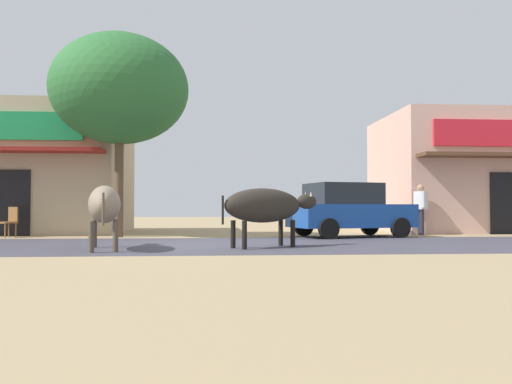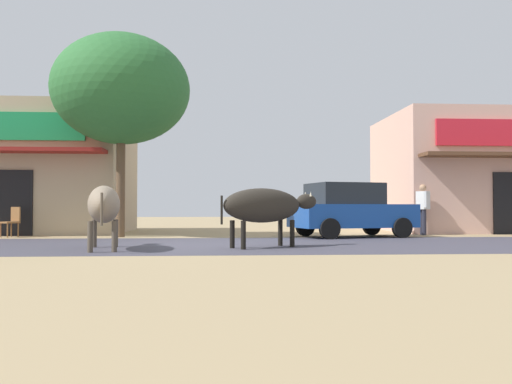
{
  "view_description": "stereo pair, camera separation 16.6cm",
  "coord_description": "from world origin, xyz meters",
  "px_view_note": "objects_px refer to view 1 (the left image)",
  "views": [
    {
      "loc": [
        0.51,
        -13.25,
        0.9
      ],
      "look_at": [
        1.6,
        0.4,
        1.29
      ],
      "focal_mm": 38.42,
      "sensor_mm": 36.0,
      "label": 1
    },
    {
      "loc": [
        0.67,
        -13.27,
        0.9
      ],
      "look_at": [
        1.6,
        0.4,
        1.29
      ],
      "focal_mm": 38.42,
      "sensor_mm": 36.0,
      "label": 2
    }
  ],
  "objects_px": {
    "cow_near_brown": "(105,205)",
    "cow_far_dark": "(266,206)",
    "parked_hatchback_car": "(348,210)",
    "pedestrian_by_shop": "(421,205)",
    "cafe_chair_near_tree": "(9,220)",
    "roadside_tree": "(120,89)"
  },
  "relations": [
    {
      "from": "cow_near_brown",
      "to": "cow_far_dark",
      "type": "relative_size",
      "value": 1.17
    },
    {
      "from": "parked_hatchback_car",
      "to": "cow_near_brown",
      "type": "xyz_separation_m",
      "value": [
        -6.46,
        -4.53,
        0.12
      ]
    },
    {
      "from": "pedestrian_by_shop",
      "to": "cafe_chair_near_tree",
      "type": "distance_m",
      "value": 13.04
    },
    {
      "from": "roadside_tree",
      "to": "cafe_chair_near_tree",
      "type": "height_order",
      "value": "roadside_tree"
    },
    {
      "from": "cow_far_dark",
      "to": "pedestrian_by_shop",
      "type": "bearing_deg",
      "value": 43.07
    },
    {
      "from": "cow_near_brown",
      "to": "cow_far_dark",
      "type": "bearing_deg",
      "value": 5.81
    },
    {
      "from": "cafe_chair_near_tree",
      "to": "roadside_tree",
      "type": "bearing_deg",
      "value": -2.42
    },
    {
      "from": "cow_far_dark",
      "to": "cafe_chair_near_tree",
      "type": "bearing_deg",
      "value": 146.73
    },
    {
      "from": "roadside_tree",
      "to": "cafe_chair_near_tree",
      "type": "bearing_deg",
      "value": 177.58
    },
    {
      "from": "cow_far_dark",
      "to": "pedestrian_by_shop",
      "type": "distance_m",
      "value": 7.79
    },
    {
      "from": "cow_near_brown",
      "to": "cafe_chair_near_tree",
      "type": "distance_m",
      "value": 6.44
    },
    {
      "from": "roadside_tree",
      "to": "cafe_chair_near_tree",
      "type": "relative_size",
      "value": 6.77
    },
    {
      "from": "roadside_tree",
      "to": "pedestrian_by_shop",
      "type": "xyz_separation_m",
      "value": [
        9.74,
        0.65,
        -3.55
      ]
    },
    {
      "from": "pedestrian_by_shop",
      "to": "cafe_chair_near_tree",
      "type": "height_order",
      "value": "pedestrian_by_shop"
    },
    {
      "from": "cow_far_dark",
      "to": "cafe_chair_near_tree",
      "type": "height_order",
      "value": "cow_far_dark"
    },
    {
      "from": "roadside_tree",
      "to": "parked_hatchback_car",
      "type": "relative_size",
      "value": 1.59
    },
    {
      "from": "cow_far_dark",
      "to": "cafe_chair_near_tree",
      "type": "xyz_separation_m",
      "value": [
        -7.33,
        4.81,
        -0.42
      ]
    },
    {
      "from": "cow_far_dark",
      "to": "cafe_chair_near_tree",
      "type": "distance_m",
      "value": 8.78
    },
    {
      "from": "parked_hatchback_car",
      "to": "cow_far_dark",
      "type": "height_order",
      "value": "parked_hatchback_car"
    },
    {
      "from": "roadside_tree",
      "to": "parked_hatchback_car",
      "type": "distance_m",
      "value": 7.93
    },
    {
      "from": "cow_near_brown",
      "to": "pedestrian_by_shop",
      "type": "distance_m",
      "value": 10.8
    },
    {
      "from": "roadside_tree",
      "to": "cow_near_brown",
      "type": "distance_m",
      "value": 6.19
    }
  ]
}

